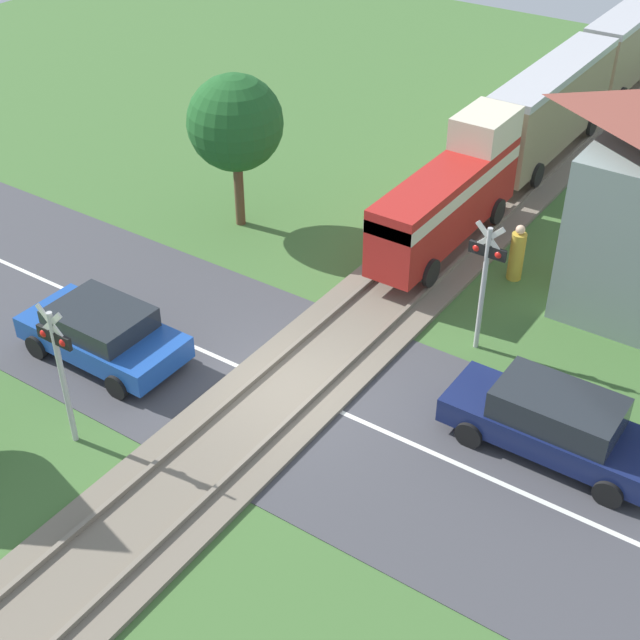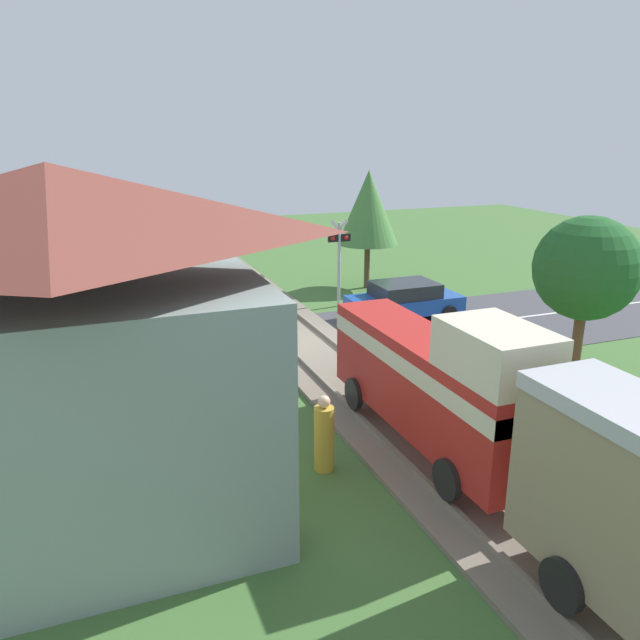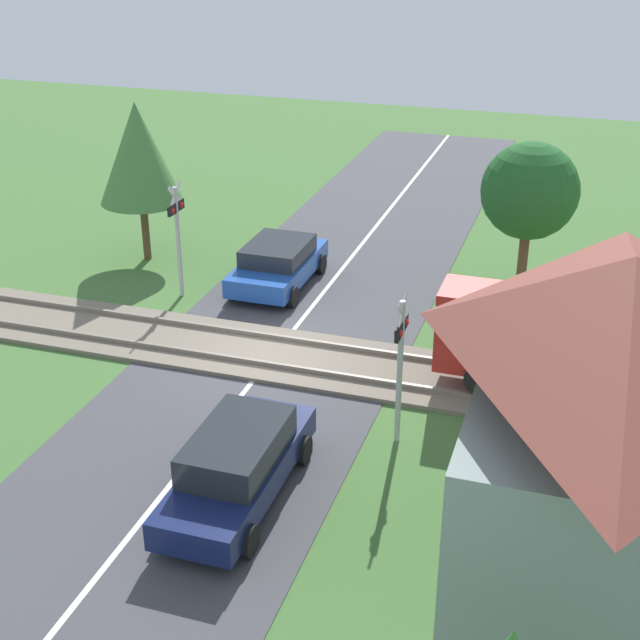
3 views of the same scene
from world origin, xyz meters
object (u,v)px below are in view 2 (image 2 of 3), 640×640
crossing_signal_west_approach (339,252)px  station_building (71,372)px  crossing_signal_east_approach (252,325)px  car_near_crossing (404,300)px  car_far_side (123,360)px  pedestrian_by_station (324,436)px

crossing_signal_west_approach → station_building: station_building is taller
crossing_signal_west_approach → station_building: size_ratio=0.51×
crossing_signal_west_approach → crossing_signal_east_approach: size_ratio=1.00×
car_near_crossing → crossing_signal_west_approach: 3.19m
car_near_crossing → car_far_side: car_far_side is taller
car_far_side → crossing_signal_west_approach: size_ratio=1.35×
car_far_side → crossing_signal_east_approach: bearing=140.0°
crossing_signal_west_approach → pedestrian_by_station: bearing=65.7°
crossing_signal_west_approach → pedestrian_by_station: size_ratio=2.09×
car_far_side → crossing_signal_east_approach: size_ratio=1.35×
car_near_crossing → pedestrian_by_station: pedestrian_by_station is taller
pedestrian_by_station → crossing_signal_east_approach: bearing=-81.1°
car_near_crossing → car_far_side: bearing=16.2°
pedestrian_by_station → car_far_side: bearing=-59.5°
car_near_crossing → crossing_signal_east_approach: crossing_signal_east_approach is taller
station_building → pedestrian_by_station: size_ratio=4.11×
car_near_crossing → car_far_side: 10.33m
crossing_signal_east_approach → car_near_crossing: bearing=-143.1°
car_far_side → pedestrian_by_station: size_ratio=2.83×
crossing_signal_east_approach → station_building: station_building is taller
car_far_side → station_building: 6.84m
car_far_side → crossing_signal_east_approach: (-2.87, 2.41, 1.36)m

